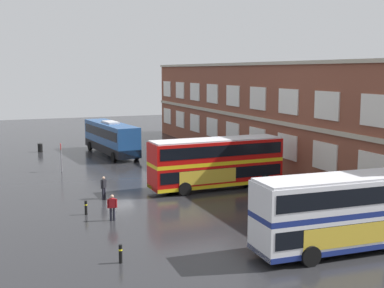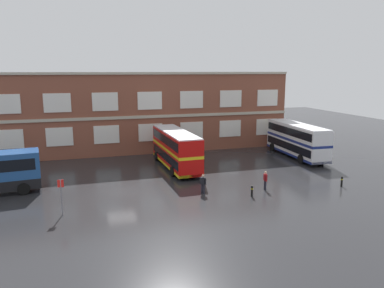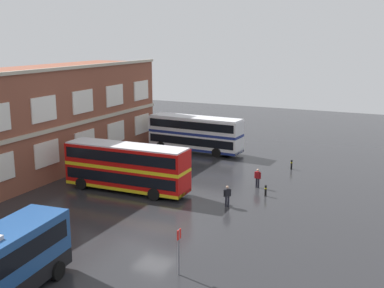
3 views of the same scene
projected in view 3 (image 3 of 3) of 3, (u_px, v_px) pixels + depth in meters
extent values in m
plane|color=#232326|center=(129.00, 226.00, 34.12)|extent=(120.00, 120.00, 0.00)
cube|color=silver|center=(47.00, 154.00, 43.25)|extent=(3.05, 0.12, 2.21)
cube|color=silver|center=(85.00, 142.00, 48.05)|extent=(3.05, 0.12, 2.21)
cube|color=silver|center=(116.00, 132.00, 52.85)|extent=(3.05, 0.12, 2.21)
cube|color=silver|center=(142.00, 124.00, 57.65)|extent=(3.05, 0.12, 2.21)
cube|color=silver|center=(44.00, 109.00, 42.37)|extent=(3.05, 0.12, 2.21)
cube|color=silver|center=(83.00, 102.00, 47.17)|extent=(3.05, 0.12, 2.21)
cube|color=silver|center=(115.00, 95.00, 51.97)|extent=(3.05, 0.12, 2.21)
cube|color=silver|center=(141.00, 90.00, 56.77)|extent=(3.05, 0.12, 2.21)
cube|color=red|center=(127.00, 177.00, 41.64)|extent=(2.81, 11.06, 1.75)
cube|color=black|center=(127.00, 175.00, 41.59)|extent=(2.84, 10.62, 0.90)
cube|color=yellow|center=(127.00, 166.00, 41.42)|extent=(2.81, 11.06, 0.30)
cube|color=red|center=(126.00, 155.00, 41.21)|extent=(2.81, 11.06, 1.55)
cube|color=black|center=(126.00, 154.00, 41.20)|extent=(2.84, 10.62, 0.90)
cube|color=yellow|center=(127.00, 185.00, 41.80)|extent=(2.83, 11.06, 0.28)
cube|color=silver|center=(126.00, 146.00, 41.03)|extent=(2.70, 10.84, 0.12)
cube|color=gold|center=(148.00, 174.00, 42.25)|extent=(0.14, 4.84, 1.10)
cube|color=yellow|center=(74.00, 144.00, 43.29)|extent=(1.66, 0.10, 0.40)
cylinder|color=black|center=(98.00, 176.00, 44.46)|extent=(0.34, 1.05, 1.04)
cylinder|color=black|center=(81.00, 184.00, 42.19)|extent=(0.34, 1.05, 1.04)
cylinder|color=black|center=(168.00, 186.00, 41.62)|extent=(0.34, 1.05, 1.04)
cylinder|color=black|center=(154.00, 194.00, 39.35)|extent=(0.34, 1.05, 1.04)
cube|color=silver|center=(195.00, 141.00, 55.73)|extent=(3.01, 11.10, 1.75)
cube|color=black|center=(195.00, 139.00, 55.69)|extent=(3.04, 10.66, 0.90)
cube|color=navy|center=(195.00, 132.00, 55.51)|extent=(3.01, 11.10, 0.30)
cube|color=silver|center=(195.00, 125.00, 55.31)|extent=(3.01, 11.10, 1.55)
cube|color=black|center=(195.00, 124.00, 55.29)|extent=(3.04, 10.66, 0.90)
cube|color=navy|center=(195.00, 147.00, 55.90)|extent=(3.03, 11.10, 0.28)
cube|color=silver|center=(195.00, 117.00, 55.12)|extent=(2.90, 10.87, 0.12)
cube|color=gold|center=(210.00, 139.00, 56.23)|extent=(0.24, 4.84, 1.10)
cube|color=yellow|center=(154.00, 117.00, 57.70)|extent=(1.66, 0.13, 0.40)
cylinder|color=black|center=(172.00, 142.00, 58.74)|extent=(0.36, 1.05, 1.04)
cylinder|color=black|center=(161.00, 146.00, 56.54)|extent=(0.36, 1.05, 1.04)
cylinder|color=black|center=(226.00, 148.00, 55.49)|extent=(0.36, 1.05, 1.04)
cylinder|color=black|center=(217.00, 153.00, 53.29)|extent=(0.36, 1.05, 1.04)
cylinder|color=black|center=(58.00, 271.00, 26.59)|extent=(1.07, 0.43, 1.04)
cylinder|color=black|center=(19.00, 264.00, 27.41)|extent=(1.07, 0.43, 1.04)
cylinder|color=black|center=(258.00, 183.00, 42.65)|extent=(0.18, 0.18, 0.85)
cylinder|color=black|center=(256.00, 183.00, 42.76)|extent=(0.18, 0.18, 0.85)
cube|color=maroon|center=(258.00, 175.00, 42.54)|extent=(0.30, 0.43, 0.60)
cylinder|color=maroon|center=(260.00, 176.00, 42.40)|extent=(0.13, 0.13, 0.57)
cylinder|color=maroon|center=(255.00, 175.00, 42.69)|extent=(0.13, 0.13, 0.57)
sphere|color=tan|center=(258.00, 170.00, 42.45)|extent=(0.22, 0.22, 0.22)
cylinder|color=black|center=(226.00, 201.00, 37.94)|extent=(0.23, 0.23, 0.85)
cylinder|color=black|center=(228.00, 201.00, 37.99)|extent=(0.23, 0.23, 0.85)
cube|color=black|center=(227.00, 193.00, 37.81)|extent=(0.45, 0.46, 0.60)
cylinder|color=black|center=(224.00, 193.00, 37.74)|extent=(0.16, 0.16, 0.57)
cylinder|color=black|center=(230.00, 193.00, 37.89)|extent=(0.16, 0.16, 0.57)
sphere|color=tan|center=(227.00, 187.00, 37.71)|extent=(0.22, 0.22, 0.22)
cylinder|color=slate|center=(179.00, 253.00, 26.92)|extent=(0.10, 0.10, 2.70)
cube|color=red|center=(179.00, 235.00, 26.67)|extent=(0.44, 0.04, 0.56)
cylinder|color=black|center=(266.00, 191.00, 40.41)|extent=(0.18, 0.18, 0.95)
cylinder|color=yellow|center=(266.00, 188.00, 40.36)|extent=(0.19, 0.19, 0.08)
cylinder|color=black|center=(291.00, 165.00, 48.52)|extent=(0.18, 0.18, 0.95)
cylinder|color=yellow|center=(292.00, 163.00, 48.48)|extent=(0.19, 0.19, 0.08)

